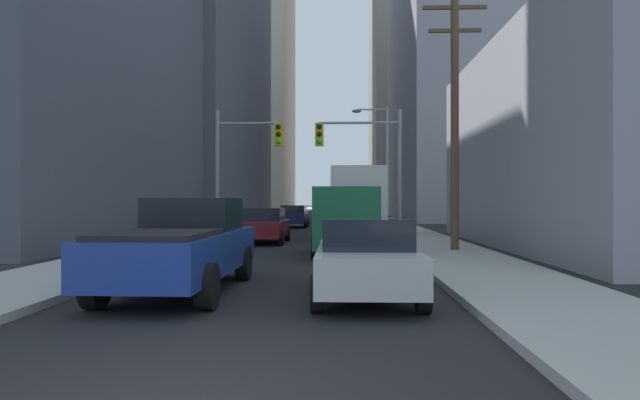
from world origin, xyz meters
TOP-DOWN VIEW (x-y plane):
  - sidewalk_left at (-5.12, 50.00)m, footprint 3.06×160.00m
  - sidewalk_right at (5.12, 50.00)m, footprint 3.06×160.00m
  - city_bus at (2.44, 25.08)m, footprint 2.79×11.56m
  - pickup_truck_blue at (-1.75, 6.48)m, footprint 2.20×5.44m
  - cargo_van_green at (1.66, 13.85)m, footprint 2.16×5.22m
  - sedan_silver at (1.94, 5.78)m, footprint 1.95×4.20m
  - sedan_maroon at (-1.81, 18.93)m, footprint 1.95×4.22m
  - sedan_navy at (-1.67, 32.51)m, footprint 1.95×4.24m
  - traffic_signal_near_left at (-2.89, 20.29)m, footprint 3.13×0.44m
  - traffic_signal_near_right at (2.51, 20.30)m, footprint 3.94×0.44m
  - utility_pole_right at (5.42, 14.39)m, footprint 2.20×0.28m
  - street_lamp_right at (3.96, 28.01)m, footprint 2.17×0.32m
  - building_left_mid_office at (-16.93, 47.18)m, footprint 19.85×29.96m
  - building_left_far_tower at (-18.51, 93.93)m, footprint 22.00×23.31m
  - building_right_mid_block at (19.45, 51.01)m, footprint 23.86×25.54m
  - building_right_far_highrise at (15.34, 88.23)m, footprint 16.62×21.85m

SIDE VIEW (x-z plane):
  - sidewalk_left at x=-5.12m, z-range 0.00..0.15m
  - sidewalk_right at x=5.12m, z-range 0.00..0.15m
  - sedan_silver at x=1.94m, z-range 0.01..1.53m
  - sedan_maroon at x=-1.81m, z-range 0.01..1.53m
  - sedan_navy at x=-1.67m, z-range 0.01..1.53m
  - pickup_truck_blue at x=-1.75m, z-range -0.02..1.88m
  - cargo_van_green at x=1.66m, z-range 0.16..2.42m
  - city_bus at x=2.44m, z-range 0.23..3.63m
  - traffic_signal_near_left at x=-2.89m, z-range 1.01..7.01m
  - traffic_signal_near_right at x=2.51m, z-range 1.05..7.05m
  - street_lamp_right at x=3.96m, z-range 0.76..8.26m
  - utility_pole_right at x=5.42m, z-range 0.27..9.39m
  - building_right_mid_block at x=19.45m, z-range 0.00..27.55m
  - building_left_mid_office at x=-16.93m, z-range 0.00..28.25m
  - building_right_far_highrise at x=15.34m, z-range 0.00..60.53m
  - building_left_far_tower at x=-18.51m, z-range 0.00..70.15m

